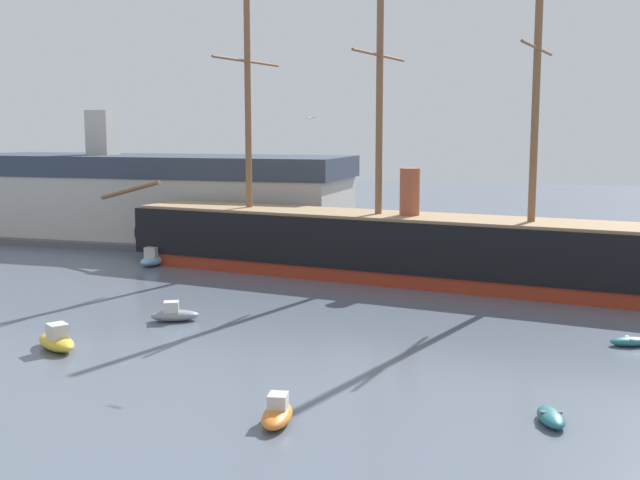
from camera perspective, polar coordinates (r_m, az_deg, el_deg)
name	(u,v)px	position (r m, az deg, el deg)	size (l,w,h in m)	color
tall_ship	(378,244)	(76.78, 4.25, -0.31)	(64.02, 17.28, 30.92)	maroon
motorboat_near_centre	(277,413)	(39.86, -3.13, -12.52)	(2.00, 3.65, 1.45)	orange
motorboat_mid_left	(57,340)	(55.13, -18.66, -6.95)	(4.59, 3.94, 1.82)	gold
dinghy_mid_right	(551,417)	(41.45, 16.50, -12.28)	(1.96, 3.05, 0.67)	#236670
motorboat_alongside_bow	(174,314)	(60.91, -10.59, -5.34)	(3.96, 2.93, 1.53)	gray
dinghy_alongside_stern	(629,341)	(57.18, 21.65, -6.89)	(2.91, 2.04, 0.63)	#236670
motorboat_far_left	(154,259)	(86.12, -12.02, -1.34)	(2.08, 4.87, 2.03)	#7FB2D6
sailboat_distant_centre	(418,261)	(84.20, 7.15, -1.54)	(4.07, 5.21, 6.74)	#B22D28
dockside_warehouse_left	(155,199)	(103.93, -11.96, 2.97)	(54.92, 17.80, 17.03)	#565659
seagull_in_flight	(309,118)	(54.81, -0.77, 8.90)	(1.02, 0.41, 0.13)	silver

